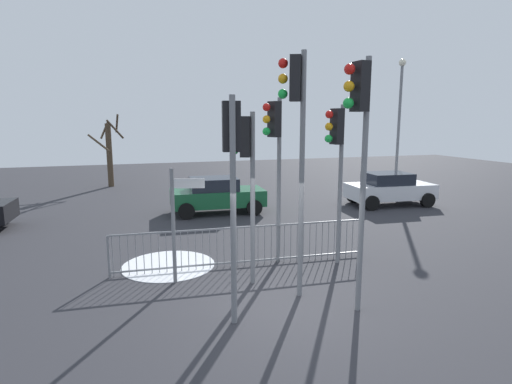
{
  "coord_description": "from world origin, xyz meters",
  "views": [
    {
      "loc": [
        -2.86,
        -7.54,
        3.8
      ],
      "look_at": [
        0.62,
        3.41,
        1.78
      ],
      "focal_mm": 28.89,
      "sensor_mm": 36.0,
      "label": 1
    }
  ],
  "objects_px": {
    "traffic_light_foreground_left": "(275,144)",
    "traffic_light_mid_right": "(232,159)",
    "traffic_light_foreground_right": "(360,130)",
    "traffic_light_mid_left": "(246,160)",
    "street_lamp": "(399,113)",
    "car_white_trailing": "(389,188)",
    "car_green_mid": "(216,195)",
    "traffic_light_rear_right": "(296,121)",
    "direction_sign_post": "(176,219)",
    "traffic_light_rear_left": "(337,149)",
    "bare_tree_left": "(109,152)"
  },
  "relations": [
    {
      "from": "traffic_light_foreground_left",
      "to": "bare_tree_left",
      "type": "relative_size",
      "value": 1.06
    },
    {
      "from": "car_white_trailing",
      "to": "street_lamp",
      "type": "distance_m",
      "value": 4.66
    },
    {
      "from": "traffic_light_rear_left",
      "to": "traffic_light_foreground_right",
      "type": "relative_size",
      "value": 0.85
    },
    {
      "from": "traffic_light_rear_left",
      "to": "traffic_light_mid_right",
      "type": "xyz_separation_m",
      "value": [
        -3.34,
        -2.22,
        0.03
      ]
    },
    {
      "from": "traffic_light_foreground_left",
      "to": "direction_sign_post",
      "type": "distance_m",
      "value": 3.19
    },
    {
      "from": "direction_sign_post",
      "to": "car_white_trailing",
      "type": "distance_m",
      "value": 11.98
    },
    {
      "from": "traffic_light_rear_right",
      "to": "car_white_trailing",
      "type": "bearing_deg",
      "value": -19.93
    },
    {
      "from": "traffic_light_foreground_left",
      "to": "traffic_light_mid_right",
      "type": "xyz_separation_m",
      "value": [
        -1.85,
        -2.79,
        -0.1
      ]
    },
    {
      "from": "direction_sign_post",
      "to": "traffic_light_mid_right",
      "type": "bearing_deg",
      "value": -53.97
    },
    {
      "from": "traffic_light_rear_left",
      "to": "traffic_light_rear_right",
      "type": "xyz_separation_m",
      "value": [
        -1.8,
        -1.55,
        0.7
      ]
    },
    {
      "from": "bare_tree_left",
      "to": "traffic_light_rear_right",
      "type": "bearing_deg",
      "value": -76.08
    },
    {
      "from": "direction_sign_post",
      "to": "car_white_trailing",
      "type": "relative_size",
      "value": 0.69
    },
    {
      "from": "traffic_light_foreground_right",
      "to": "direction_sign_post",
      "type": "relative_size",
      "value": 1.82
    },
    {
      "from": "car_white_trailing",
      "to": "car_green_mid",
      "type": "bearing_deg",
      "value": 178.55
    },
    {
      "from": "traffic_light_rear_left",
      "to": "car_white_trailing",
      "type": "relative_size",
      "value": 1.07
    },
    {
      "from": "traffic_light_mid_left",
      "to": "traffic_light_rear_right",
      "type": "relative_size",
      "value": 0.77
    },
    {
      "from": "car_green_mid",
      "to": "bare_tree_left",
      "type": "xyz_separation_m",
      "value": [
        -4.36,
        8.57,
        1.25
      ]
    },
    {
      "from": "traffic_light_foreground_right",
      "to": "traffic_light_mid_left",
      "type": "bearing_deg",
      "value": 32.55
    },
    {
      "from": "traffic_light_foreground_left",
      "to": "traffic_light_mid_right",
      "type": "bearing_deg",
      "value": 129.3
    },
    {
      "from": "direction_sign_post",
      "to": "bare_tree_left",
      "type": "distance_m",
      "value": 15.7
    },
    {
      "from": "traffic_light_foreground_left",
      "to": "traffic_light_mid_right",
      "type": "height_order",
      "value": "traffic_light_foreground_left"
    },
    {
      "from": "traffic_light_rear_right",
      "to": "car_white_trailing",
      "type": "distance_m",
      "value": 11.43
    },
    {
      "from": "direction_sign_post",
      "to": "bare_tree_left",
      "type": "bearing_deg",
      "value": 112.88
    },
    {
      "from": "direction_sign_post",
      "to": "car_white_trailing",
      "type": "xyz_separation_m",
      "value": [
        10.21,
        6.21,
        -0.77
      ]
    },
    {
      "from": "direction_sign_post",
      "to": "traffic_light_foreground_right",
      "type": "bearing_deg",
      "value": -23.23
    },
    {
      "from": "traffic_light_rear_left",
      "to": "traffic_light_mid_right",
      "type": "bearing_deg",
      "value": 114.7
    },
    {
      "from": "traffic_light_rear_right",
      "to": "direction_sign_post",
      "type": "distance_m",
      "value": 3.56
    },
    {
      "from": "traffic_light_rear_left",
      "to": "traffic_light_rear_right",
      "type": "height_order",
      "value": "traffic_light_rear_right"
    },
    {
      "from": "traffic_light_mid_left",
      "to": "street_lamp",
      "type": "bearing_deg",
      "value": -29.41
    },
    {
      "from": "direction_sign_post",
      "to": "street_lamp",
      "type": "height_order",
      "value": "street_lamp"
    },
    {
      "from": "street_lamp",
      "to": "car_white_trailing",
      "type": "bearing_deg",
      "value": -130.9
    },
    {
      "from": "car_white_trailing",
      "to": "traffic_light_foreground_left",
      "type": "bearing_deg",
      "value": -139.15
    },
    {
      "from": "traffic_light_mid_left",
      "to": "street_lamp",
      "type": "distance_m",
      "value": 14.19
    },
    {
      "from": "car_green_mid",
      "to": "car_white_trailing",
      "type": "bearing_deg",
      "value": -2.48
    },
    {
      "from": "traffic_light_rear_left",
      "to": "traffic_light_mid_left",
      "type": "relative_size",
      "value": 1.05
    },
    {
      "from": "traffic_light_mid_left",
      "to": "traffic_light_foreground_left",
      "type": "relative_size",
      "value": 0.91
    },
    {
      "from": "traffic_light_foreground_left",
      "to": "traffic_light_mid_right",
      "type": "distance_m",
      "value": 3.35
    },
    {
      "from": "car_white_trailing",
      "to": "street_lamp",
      "type": "relative_size",
      "value": 0.58
    },
    {
      "from": "bare_tree_left",
      "to": "traffic_light_foreground_left",
      "type": "bearing_deg",
      "value": -73.07
    },
    {
      "from": "traffic_light_foreground_right",
      "to": "traffic_light_mid_right",
      "type": "relative_size",
      "value": 1.17
    },
    {
      "from": "traffic_light_mid_left",
      "to": "car_green_mid",
      "type": "bearing_deg",
      "value": 13.33
    },
    {
      "from": "traffic_light_mid_right",
      "to": "direction_sign_post",
      "type": "distance_m",
      "value": 2.79
    },
    {
      "from": "traffic_light_foreground_left",
      "to": "street_lamp",
      "type": "bearing_deg",
      "value": -67.44
    },
    {
      "from": "traffic_light_rear_left",
      "to": "street_lamp",
      "type": "height_order",
      "value": "street_lamp"
    },
    {
      "from": "traffic_light_mid_right",
      "to": "car_green_mid",
      "type": "xyz_separation_m",
      "value": [
        1.66,
        9.17,
        -2.34
      ]
    },
    {
      "from": "traffic_light_mid_right",
      "to": "traffic_light_mid_left",
      "type": "bearing_deg",
      "value": 73.63
    },
    {
      "from": "car_green_mid",
      "to": "street_lamp",
      "type": "xyz_separation_m",
      "value": [
        9.86,
        1.63,
        3.38
      ]
    },
    {
      "from": "car_green_mid",
      "to": "street_lamp",
      "type": "height_order",
      "value": "street_lamp"
    },
    {
      "from": "bare_tree_left",
      "to": "traffic_light_mid_left",
      "type": "bearing_deg",
      "value": -77.92
    },
    {
      "from": "car_white_trailing",
      "to": "direction_sign_post",
      "type": "bearing_deg",
      "value": -144.28
    }
  ]
}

